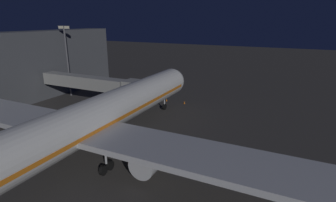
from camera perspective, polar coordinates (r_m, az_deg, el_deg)
name	(u,v)px	position (r m, az deg, el deg)	size (l,w,h in m)	color
ground_plane	(124,136)	(43.27, -9.41, -7.42)	(320.00, 320.00, 0.00)	#383533
airliner_at_gate	(79,126)	(34.73, -18.71, -5.23)	(59.10, 60.51, 18.58)	silver
jet_bridge	(96,84)	(56.21, -15.26, 3.66)	(24.61, 3.40, 6.81)	#9E9E99
apron_floodlight_mast	(67,56)	(67.39, -21.02, 9.08)	(2.90, 0.50, 16.50)	#59595E
traffic_cone_nose_port	(184,102)	(58.55, 3.56, -0.32)	(0.36, 0.36, 0.55)	orange
traffic_cone_nose_starboard	(167,100)	(60.27, -0.30, 0.23)	(0.36, 0.36, 0.55)	orange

